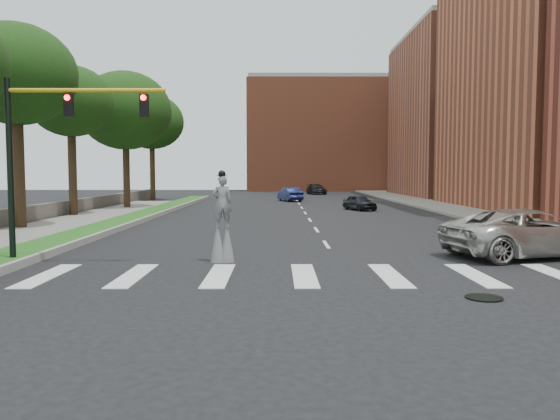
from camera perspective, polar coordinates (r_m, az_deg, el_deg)
The scene contains 19 objects.
ground_plane at distance 15.68m, azimuth 7.47°, elevation -7.49°, with size 160.00×160.00×0.00m, color black.
grass_median at distance 36.58m, azimuth -15.15°, elevation -0.83°, with size 2.00×60.00×0.25m, color #1E5317.
median_curb at distance 36.32m, azimuth -13.55°, elevation -0.81°, with size 0.20×60.00×0.28m, color gray.
sidewalk_left at distance 28.27m, azimuth -26.31°, elevation -2.56°, with size 4.00×60.00×0.18m, color slate.
sidewalk_right at distance 42.89m, azimuth 19.64°, elevation -0.28°, with size 5.00×90.00×0.18m, color slate.
stone_wall at distance 40.18m, azimuth -22.03°, elevation 0.05°, with size 0.50×56.00×1.10m, color #524D46.
manhole at distance 14.50m, azimuth 20.53°, elevation -8.58°, with size 0.90×0.90×0.04m, color black.
building_far at distance 73.61m, azimuth 19.11°, elevation 9.15°, with size 16.00×22.00×20.00m, color #984E38.
building_backdrop at distance 93.76m, azimuth 4.75°, elevation 7.59°, with size 26.00×14.00×18.00m, color #A65034.
traffic_signal at distance 19.81m, azimuth -23.27°, elevation 6.68°, with size 5.30×0.23×6.20m.
stilt_performer at distance 18.91m, azimuth -6.06°, elevation -1.56°, with size 0.83×0.58×3.17m.
suv_crossing at distance 22.01m, azimuth 24.67°, elevation -2.19°, with size 2.93×6.34×1.76m, color #B7B4AD.
car_near at distance 44.82m, azimuth 8.30°, elevation 0.78°, with size 1.48×3.68×1.25m, color black.
car_mid at distance 58.14m, azimuth 1.04°, elevation 1.65°, with size 1.54×4.43×1.46m, color #141C49.
car_far at distance 76.26m, azimuth 3.80°, elevation 2.19°, with size 2.03×4.98×1.45m, color black.
tree_2 at distance 32.46m, azimuth -25.86°, elevation 12.57°, with size 6.23×6.23×10.87m.
tree_3 at distance 40.41m, azimuth -21.03°, elevation 10.50°, with size 5.68×5.68×10.34m.
tree_4 at distance 47.78m, azimuth -15.87°, elevation 9.93°, with size 7.63×7.63×11.44m.
tree_5 at distance 61.15m, azimuth -13.26°, elevation 8.92°, with size 6.90×6.90×11.44m.
Camera 1 is at (-2.08, -15.22, 3.11)m, focal length 35.00 mm.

